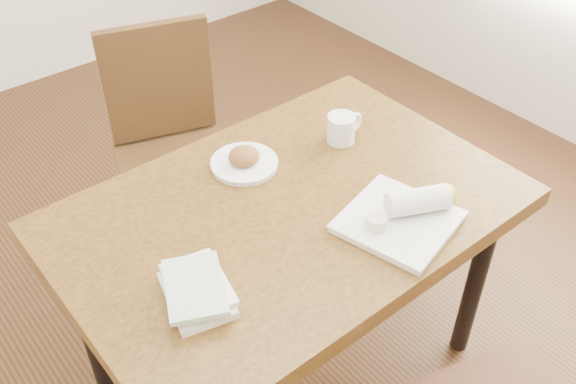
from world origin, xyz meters
TOP-DOWN VIEW (x-y plane):
  - ground at (0.00, 0.00)m, footprint 4.00×5.00m
  - table at (0.00, 0.00)m, footprint 1.27×0.85m
  - chair_far at (0.05, 0.76)m, footprint 0.53×0.53m
  - plate_scone at (0.01, 0.22)m, footprint 0.20×0.20m
  - coffee_mug at (0.33, 0.14)m, footprint 0.13×0.09m
  - plate_burrito at (0.20, -0.25)m, footprint 0.34×0.34m
  - book_stack at (-0.38, -0.12)m, footprint 0.21×0.24m

SIDE VIEW (x-z plane):
  - ground at x=0.00m, z-range -0.01..0.00m
  - chair_far at x=0.05m, z-range 0.07..1.03m
  - table at x=0.00m, z-range 0.30..1.05m
  - plate_scone at x=0.01m, z-range 0.74..0.80m
  - book_stack at x=-0.38m, z-range 0.75..0.80m
  - plate_burrito at x=0.20m, z-range 0.73..0.83m
  - coffee_mug at x=0.33m, z-range 0.75..0.84m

